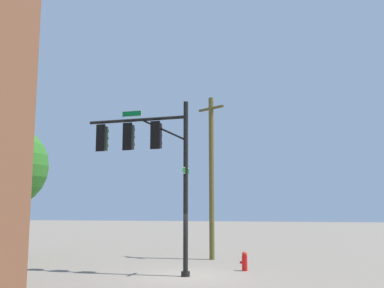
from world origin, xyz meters
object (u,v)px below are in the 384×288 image
signal_pole_assembly (147,152)px  tree_near (4,166)px  fire_hydrant (244,261)px  utility_pole (211,174)px

signal_pole_assembly → tree_near: (8.94, -3.16, -0.20)m
signal_pole_assembly → tree_near: tree_near is taller
fire_hydrant → tree_near: tree_near is taller
fire_hydrant → signal_pole_assembly: bearing=22.6°
tree_near → fire_hydrant: bearing=173.4°
tree_near → utility_pole: bearing=-168.8°
utility_pole → fire_hydrant: 5.86m
fire_hydrant → utility_pole: bearing=-62.5°
utility_pole → tree_near: (11.05, 2.19, 0.41)m
utility_pole → fire_hydrant: bearing=117.5°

